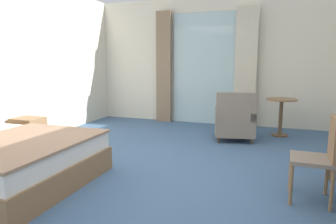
{
  "coord_description": "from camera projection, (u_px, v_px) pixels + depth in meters",
  "views": [
    {
      "loc": [
        1.45,
        -3.42,
        1.41
      ],
      "look_at": [
        0.18,
        0.13,
        0.8
      ],
      "focal_mm": 32.41,
      "sensor_mm": 36.0,
      "label": 1
    }
  ],
  "objects": [
    {
      "name": "curtain_panel_left",
      "position": [
        164.0,
        68.0,
        7.23
      ],
      "size": [
        0.36,
        0.1,
        2.6
      ],
      "primitive_type": "cube",
      "color": "#897056",
      "rests_on": "ground"
    },
    {
      "name": "curtain_panel_right",
      "position": [
        246.0,
        68.0,
        6.6
      ],
      "size": [
        0.47,
        0.1,
        2.6
      ],
      "primitive_type": "cube",
      "color": "beige",
      "rests_on": "ground"
    },
    {
      "name": "armchair_by_window",
      "position": [
        234.0,
        121.0,
        5.58
      ],
      "size": [
        0.84,
        0.91,
        0.91
      ],
      "color": "gray",
      "rests_on": "ground"
    },
    {
      "name": "ground",
      "position": [
        151.0,
        178.0,
        3.89
      ],
      "size": [
        6.12,
        7.74,
        0.1
      ],
      "primitive_type": "cube",
      "color": "#426084"
    },
    {
      "name": "desk_chair",
      "position": [
        320.0,
        154.0,
        3.06
      ],
      "size": [
        0.41,
        0.44,
        0.89
      ],
      "color": "gray",
      "rests_on": "ground"
    },
    {
      "name": "round_cafe_table",
      "position": [
        281.0,
        109.0,
        5.86
      ],
      "size": [
        0.57,
        0.57,
        0.73
      ],
      "color": "olive",
      "rests_on": "ground"
    },
    {
      "name": "nightstand",
      "position": [
        29.0,
        132.0,
        5.13
      ],
      "size": [
        0.46,
        0.41,
        0.5
      ],
      "color": "olive",
      "rests_on": "ground"
    },
    {
      "name": "wall_back",
      "position": [
        211.0,
        61.0,
        7.01
      ],
      "size": [
        5.72,
        0.12,
        2.89
      ],
      "primitive_type": "cube",
      "color": "silver",
      "rests_on": "ground"
    },
    {
      "name": "balcony_glass_door",
      "position": [
        204.0,
        69.0,
        7.01
      ],
      "size": [
        1.46,
        0.02,
        2.54
      ],
      "primitive_type": "cube",
      "color": "silver",
      "rests_on": "ground"
    }
  ]
}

